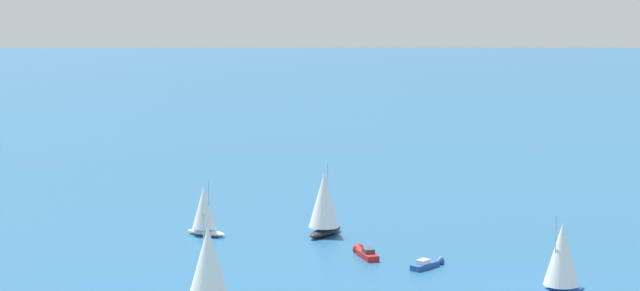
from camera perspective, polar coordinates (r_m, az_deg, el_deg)
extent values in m
ellipsoid|color=#23478C|center=(172.22, 12.23, -7.40)|extent=(10.19, 5.94, 1.38)
cylinder|color=#B2B2B7|center=(170.27, 12.09, -5.37)|extent=(0.14, 0.14, 11.31)
cone|color=white|center=(171.12, 12.42, -5.50)|extent=(6.93, 6.93, 9.62)
cube|color=#B21E1E|center=(192.18, 2.47, -5.70)|extent=(3.42, 6.87, 1.05)
cone|color=#B21E1E|center=(195.89, 2.08, -5.44)|extent=(2.41, 2.08, 2.10)
cube|color=#38383D|center=(191.52, 2.52, -5.47)|extent=(2.12, 2.60, 0.79)
cylinder|color=#B2B2B7|center=(161.84, -6.03, -5.69)|extent=(0.14, 0.14, 12.33)
cone|color=white|center=(160.82, -5.81, -6.00)|extent=(7.97, 7.97, 10.48)
cube|color=#23478C|center=(185.72, 5.45, -6.22)|extent=(5.54, 5.29, 0.93)
cone|color=#23478C|center=(188.49, 6.11, -6.02)|extent=(2.35, 2.37, 1.86)
cube|color=silver|center=(185.19, 5.37, -6.00)|extent=(2.50, 2.47, 0.70)
ellipsoid|color=white|center=(211.08, -5.91, -4.50)|extent=(8.26, 6.65, 1.17)
cylinder|color=#B2B2B7|center=(209.66, -5.79, -3.08)|extent=(0.14, 0.14, 9.64)
cone|color=white|center=(210.34, -6.02, -3.18)|extent=(6.40, 6.40, 8.19)
ellipsoid|color=black|center=(210.08, 0.28, -4.48)|extent=(8.51, 10.33, 1.48)
cylinder|color=#B2B2B7|center=(209.43, 0.39, -2.62)|extent=(0.14, 0.14, 12.14)
cone|color=white|center=(208.41, 0.21, -2.84)|extent=(8.09, 8.09, 10.32)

